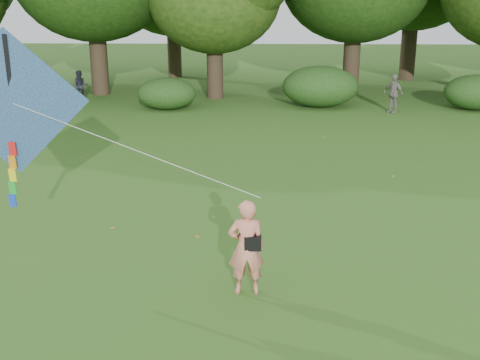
{
  "coord_description": "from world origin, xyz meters",
  "views": [
    {
      "loc": [
        0.08,
        -9.85,
        5.32
      ],
      "look_at": [
        -0.25,
        2.0,
        1.5
      ],
      "focal_mm": 45.0,
      "sensor_mm": 36.0,
      "label": 1
    }
  ],
  "objects_px": {
    "man_kite_flyer": "(246,247)",
    "bystander_left": "(81,86)",
    "flying_kite": "(12,105)",
    "bystander_right": "(393,94)"
  },
  "relations": [
    {
      "from": "bystander_left",
      "to": "bystander_right",
      "type": "height_order",
      "value": "bystander_right"
    },
    {
      "from": "man_kite_flyer",
      "to": "bystander_left",
      "type": "relative_size",
      "value": 1.2
    },
    {
      "from": "man_kite_flyer",
      "to": "bystander_right",
      "type": "height_order",
      "value": "man_kite_flyer"
    },
    {
      "from": "bystander_left",
      "to": "flying_kite",
      "type": "bearing_deg",
      "value": -90.18
    },
    {
      "from": "man_kite_flyer",
      "to": "bystander_left",
      "type": "xyz_separation_m",
      "value": [
        -8.34,
        18.9,
        -0.15
      ]
    },
    {
      "from": "man_kite_flyer",
      "to": "flying_kite",
      "type": "bearing_deg",
      "value": -17.28
    },
    {
      "from": "bystander_left",
      "to": "flying_kite",
      "type": "xyz_separation_m",
      "value": [
        4.03,
        -17.94,
        2.5
      ]
    },
    {
      "from": "man_kite_flyer",
      "to": "flying_kite",
      "type": "distance_m",
      "value": 5.01
    },
    {
      "from": "man_kite_flyer",
      "to": "bystander_left",
      "type": "height_order",
      "value": "man_kite_flyer"
    },
    {
      "from": "bystander_right",
      "to": "flying_kite",
      "type": "xyz_separation_m",
      "value": [
        -10.48,
        -15.65,
        2.41
      ]
    }
  ]
}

